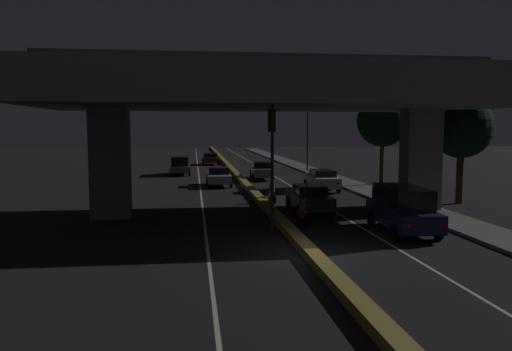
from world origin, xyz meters
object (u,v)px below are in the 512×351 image
(car_grey_fourth, at_px, (262,170))
(pedestrian_on_sidewalk, at_px, (421,191))
(car_dark_blue_lead, at_px, (402,208))
(motorcycle_red_filtering_near, at_px, (302,211))
(car_dark_green_second, at_px, (309,198))
(car_white_third, at_px, (322,179))
(car_silver_lead_oncoming, at_px, (219,176))
(motorcycle_black_filtering_mid, at_px, (272,192))
(car_grey_second_oncoming, at_px, (180,165))
(car_dark_red_third_oncoming, at_px, (210,158))
(street_lamp, at_px, (305,128))
(traffic_light_left_of_median, at_px, (272,146))

(car_grey_fourth, bearing_deg, pedestrian_on_sidewalk, -155.36)
(car_dark_blue_lead, distance_m, motorcycle_red_filtering_near, 4.53)
(car_dark_green_second, relative_size, car_white_third, 0.95)
(car_dark_blue_lead, height_order, car_dark_green_second, car_dark_blue_lead)
(car_silver_lead_oncoming, bearing_deg, motorcycle_black_filtering_mid, 17.47)
(car_dark_blue_lead, bearing_deg, motorcycle_black_filtering_mid, 26.76)
(car_dark_blue_lead, height_order, car_white_third, car_dark_blue_lead)
(car_grey_second_oncoming, relative_size, car_dark_red_third_oncoming, 1.08)
(motorcycle_red_filtering_near, xyz_separation_m, pedestrian_on_sidewalk, (7.70, 3.97, 0.33))
(car_dark_blue_lead, bearing_deg, car_silver_lead_oncoming, 23.37)
(car_dark_blue_lead, relative_size, car_dark_red_third_oncoming, 1.14)
(car_silver_lead_oncoming, relative_size, pedestrian_on_sidewalk, 2.51)
(street_lamp, bearing_deg, motorcycle_red_filtering_near, -102.88)
(car_silver_lead_oncoming, relative_size, motorcycle_black_filtering_mid, 2.42)
(street_lamp, bearing_deg, pedestrian_on_sidewalk, -87.03)
(motorcycle_black_filtering_mid, bearing_deg, car_silver_lead_oncoming, 12.59)
(car_white_third, height_order, car_dark_red_third_oncoming, car_white_third)
(car_silver_lead_oncoming, distance_m, motorcycle_black_filtering_mid, 9.48)
(car_dark_green_second, height_order, motorcycle_black_filtering_mid, car_dark_green_second)
(car_grey_fourth, bearing_deg, car_white_third, -156.35)
(street_lamp, xyz_separation_m, car_dark_blue_lead, (-2.57, -30.50, -3.46))
(street_lamp, bearing_deg, car_grey_fourth, -126.49)
(car_grey_fourth, xyz_separation_m, pedestrian_on_sidewalk, (6.80, -16.72, 0.16))
(car_dark_green_second, distance_m, car_grey_second_oncoming, 23.76)
(car_dark_green_second, bearing_deg, pedestrian_on_sidewalk, -85.05)
(car_dark_blue_lead, bearing_deg, car_grey_fourth, 10.07)
(car_dark_green_second, height_order, car_silver_lead_oncoming, car_dark_green_second)
(car_white_third, bearing_deg, car_grey_fourth, 22.93)
(traffic_light_left_of_median, height_order, motorcycle_black_filtering_mid, traffic_light_left_of_median)
(car_silver_lead_oncoming, xyz_separation_m, pedestrian_on_sidewalk, (10.78, -12.15, 0.20))
(street_lamp, bearing_deg, car_dark_green_second, -102.13)
(car_grey_fourth, relative_size, motorcycle_red_filtering_near, 2.48)
(traffic_light_left_of_median, distance_m, car_grey_second_oncoming, 28.02)
(motorcycle_red_filtering_near, xyz_separation_m, motorcycle_black_filtering_mid, (-0.31, 7.06, -0.02))
(car_grey_fourth, bearing_deg, motorcycle_red_filtering_near, -179.99)
(street_lamp, distance_m, car_dark_green_second, 25.67)
(car_dark_red_third_oncoming, bearing_deg, traffic_light_left_of_median, 2.39)
(car_grey_fourth, distance_m, pedestrian_on_sidewalk, 18.05)
(car_dark_blue_lead, relative_size, car_grey_second_oncoming, 1.06)
(car_white_third, bearing_deg, car_grey_second_oncoming, 39.28)
(street_lamp, xyz_separation_m, car_white_third, (-2.30, -15.89, -3.70))
(pedestrian_on_sidewalk, bearing_deg, car_silver_lead_oncoming, 131.58)
(motorcycle_black_filtering_mid, relative_size, pedestrian_on_sidewalk, 1.04)
(car_dark_blue_lead, bearing_deg, traffic_light_left_of_median, 85.09)
(traffic_light_left_of_median, relative_size, motorcycle_black_filtering_mid, 3.23)
(car_dark_red_third_oncoming, distance_m, motorcycle_red_filtering_near, 39.34)
(car_grey_second_oncoming, bearing_deg, motorcycle_black_filtering_mid, 17.30)
(traffic_light_left_of_median, height_order, pedestrian_on_sidewalk, traffic_light_left_of_median)
(motorcycle_red_filtering_near, height_order, pedestrian_on_sidewalk, pedestrian_on_sidewalk)
(car_silver_lead_oncoming, relative_size, motorcycle_red_filtering_near, 2.18)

